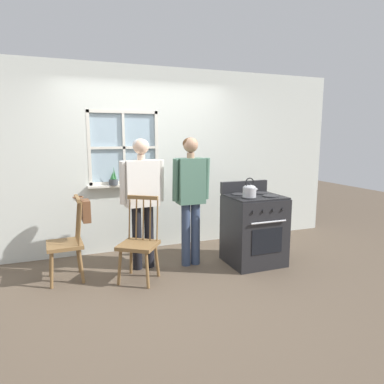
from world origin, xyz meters
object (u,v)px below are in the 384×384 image
(person_elderly_left, at_px, (142,191))
(handbag, at_px, (86,210))
(chair_by_window, at_px, (67,244))
(kettle, at_px, (249,190))
(person_teen_center, at_px, (191,190))
(stove, at_px, (254,229))
(potted_plant, at_px, (114,180))
(chair_near_wall, at_px, (139,244))

(person_elderly_left, xyz_separation_m, handbag, (-0.69, -0.03, -0.18))
(chair_by_window, distance_m, kettle, 2.31)
(person_teen_center, relative_size, stove, 1.55)
(person_elderly_left, height_order, handbag, person_elderly_left)
(kettle, xyz_separation_m, potted_plant, (-1.52, 1.20, 0.06))
(stove, distance_m, kettle, 0.59)
(person_teen_center, height_order, stove, person_teen_center)
(person_teen_center, distance_m, kettle, 0.75)
(chair_by_window, bearing_deg, handbag, 90.00)
(chair_by_window, height_order, potted_plant, potted_plant)
(chair_by_window, xyz_separation_m, person_teen_center, (1.54, -0.07, 0.56))
(chair_by_window, relative_size, stove, 0.92)
(person_elderly_left, bearing_deg, person_teen_center, -13.67)
(chair_by_window, xyz_separation_m, potted_plant, (0.68, 0.76, 0.63))
(chair_by_window, bearing_deg, person_teen_center, 84.59)
(stove, bearing_deg, chair_by_window, 172.69)
(kettle, height_order, handbag, kettle)
(stove, xyz_separation_m, kettle, (-0.16, -0.13, 0.55))
(chair_near_wall, distance_m, person_teen_center, 0.96)
(person_elderly_left, relative_size, potted_plant, 6.34)
(potted_plant, bearing_deg, handbag, -120.58)
(person_teen_center, relative_size, kettle, 6.82)
(person_teen_center, bearing_deg, kettle, -29.35)
(stove, xyz_separation_m, handbag, (-2.12, 0.31, 0.36))
(chair_by_window, height_order, chair_near_wall, same)
(chair_near_wall, bearing_deg, person_elderly_left, 104.97)
(potted_plant, bearing_deg, chair_by_window, -131.57)
(chair_near_wall, height_order, person_elderly_left, person_elderly_left)
(person_elderly_left, bearing_deg, handbag, 178.25)
(chair_by_window, relative_size, handbag, 3.26)
(person_elderly_left, xyz_separation_m, person_teen_center, (0.62, -0.11, -0.01))
(stove, bearing_deg, person_elderly_left, 166.61)
(potted_plant, distance_m, handbag, 0.91)
(chair_near_wall, relative_size, potted_plant, 3.80)
(person_teen_center, distance_m, stove, 1.00)
(stove, relative_size, kettle, 4.39)
(chair_by_window, bearing_deg, chair_near_wall, 65.53)
(potted_plant, bearing_deg, person_elderly_left, -71.07)
(person_elderly_left, distance_m, handbag, 0.72)
(chair_by_window, relative_size, person_elderly_left, 0.60)
(person_elderly_left, bearing_deg, chair_by_window, 178.43)
(person_elderly_left, bearing_deg, chair_near_wall, -113.88)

